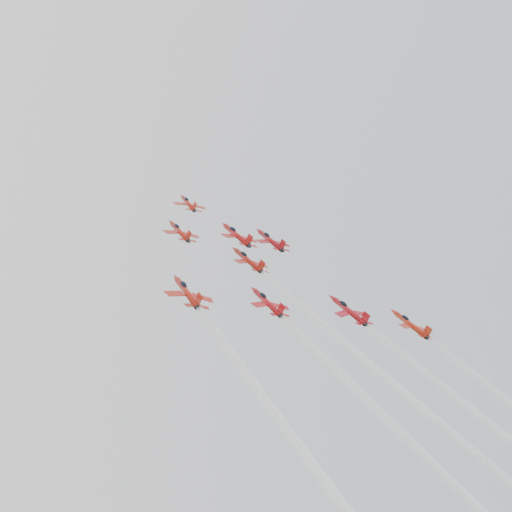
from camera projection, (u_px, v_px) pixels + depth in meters
jet_lead at (188, 203)px, 160.97m from camera, size 8.78×10.75×8.33m
jet_row2_left at (179, 231)px, 137.26m from camera, size 8.53×10.45×8.10m
jet_row2_center at (236, 235)px, 150.69m from camera, size 10.15×12.44×9.64m
jet_row2_right at (270, 240)px, 157.36m from camera, size 9.95×12.20×9.45m
jet_center at (372, 380)px, 102.39m from camera, size 9.01×78.80×60.46m
jet_rear_farleft at (333, 477)px, 73.62m from camera, size 9.13×79.84×61.25m
jet_rear_left at (414, 453)px, 85.61m from camera, size 8.46×73.95×56.74m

